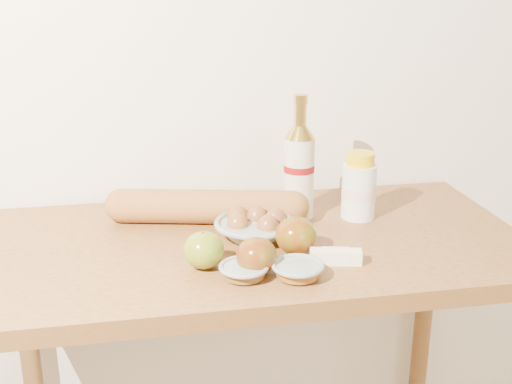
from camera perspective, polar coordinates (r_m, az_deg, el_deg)
back_wall at (r=1.63m, az=-2.39°, el=13.47°), size 3.50×0.02×2.60m
table at (r=1.47m, az=-0.22°, el=-8.63°), size 1.20×0.60×0.90m
bourbon_bottle at (r=1.51m, az=3.85°, el=2.08°), size 0.08×0.08×0.30m
cream_bottle at (r=1.53m, az=9.13°, el=0.38°), size 0.10×0.10×0.16m
egg_bowl at (r=1.42m, az=-0.13°, el=-3.07°), size 0.23×0.23×0.06m
baguette at (r=1.50m, az=-4.40°, el=-1.30°), size 0.48×0.18×0.08m
apple_yellowgreen at (r=1.27m, az=-4.67°, el=-5.16°), size 0.11×0.11×0.08m
apple_redgreen_front at (r=1.25m, az=0.04°, el=-5.68°), size 0.10×0.10×0.07m
apple_redgreen_right at (r=1.33m, az=3.55°, el=-3.88°), size 0.09×0.09×0.08m
sugar_bowl at (r=1.24m, az=-1.09°, el=-7.02°), size 0.11×0.11×0.03m
syrup_bowl at (r=1.24m, az=3.74°, el=-6.93°), size 0.13×0.13×0.03m
butter_stick at (r=1.31m, az=7.10°, el=-5.72°), size 0.11×0.05×0.03m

